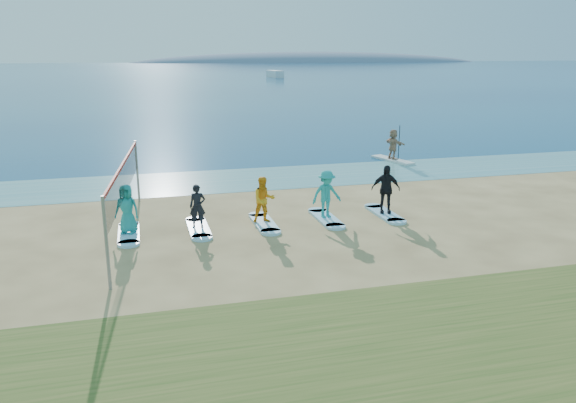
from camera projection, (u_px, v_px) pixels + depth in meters
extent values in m
plane|color=tan|center=(319.00, 251.00, 17.35)|extent=(600.00, 600.00, 0.00)
plane|color=teal|center=(252.00, 179.00, 27.14)|extent=(600.00, 600.00, 0.00)
plane|color=navy|center=(151.00, 72.00, 166.58)|extent=(600.00, 600.00, 0.00)
ellipsoid|color=slate|center=(314.00, 62.00, 321.00)|extent=(220.00, 56.00, 18.00)
cylinder|color=gray|center=(107.00, 244.00, 14.24)|extent=(0.09, 0.09, 2.50)
cylinder|color=gray|center=(137.00, 171.00, 22.81)|extent=(0.09, 0.09, 2.50)
cube|color=black|center=(124.00, 180.00, 18.36)|extent=(0.86, 8.96, 1.00)
cube|color=red|center=(123.00, 164.00, 18.23)|extent=(0.89, 8.97, 0.10)
cube|color=silver|center=(392.00, 160.00, 31.58)|extent=(1.44, 3.08, 0.12)
imported|color=tan|center=(393.00, 144.00, 31.35)|extent=(0.83, 1.62, 1.67)
cube|color=silver|center=(275.00, 77.00, 132.66)|extent=(2.81, 7.05, 1.61)
cube|color=#9DD5F4|center=(129.00, 234.00, 18.83)|extent=(0.70, 2.20, 0.09)
imported|color=teal|center=(127.00, 209.00, 18.61)|extent=(0.95, 0.79, 1.65)
cube|color=#9DD5F4|center=(198.00, 228.00, 19.42)|extent=(0.70, 2.20, 0.09)
imported|color=black|center=(198.00, 206.00, 19.21)|extent=(0.57, 0.40, 1.50)
cube|color=#9DD5F4|center=(264.00, 223.00, 20.00)|extent=(0.70, 2.20, 0.09)
imported|color=orange|center=(264.00, 200.00, 19.78)|extent=(0.80, 0.63, 1.64)
cube|color=#9DD5F4|center=(326.00, 218.00, 20.59)|extent=(0.70, 2.20, 0.09)
imported|color=teal|center=(326.00, 194.00, 20.35)|extent=(1.21, 0.79, 1.75)
cube|color=#9DD5F4|center=(384.00, 214.00, 21.17)|extent=(0.70, 2.20, 0.09)
imported|color=black|center=(386.00, 189.00, 20.92)|extent=(1.15, 0.73, 1.82)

